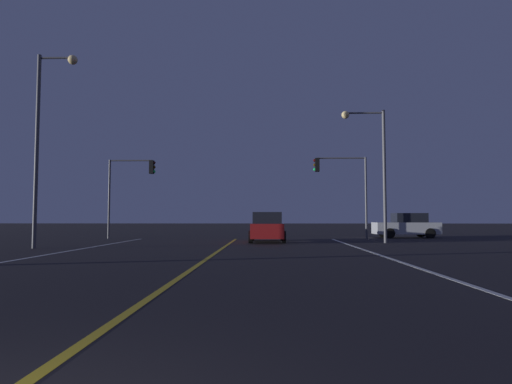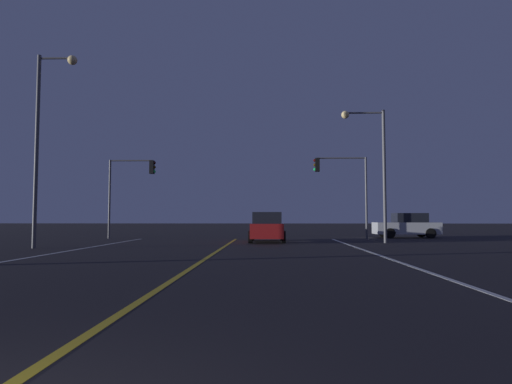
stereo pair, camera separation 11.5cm
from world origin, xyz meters
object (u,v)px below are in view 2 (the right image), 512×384
car_ahead_far (267,228)px  traffic_light_near_left (132,180)px  car_crossing_side (407,226)px  street_lamp_left_mid (45,127)px  street_lamp_right_far (373,157)px  traffic_light_near_right (341,178)px

car_ahead_far → traffic_light_near_left: 10.29m
car_crossing_side → street_lamp_left_mid: (-19.85, -10.87, 4.75)m
street_lamp_left_mid → traffic_light_near_left: bearing=83.1°
traffic_light_near_left → street_lamp_left_mid: (-1.12, -9.22, 1.64)m
street_lamp_right_far → car_ahead_far: bearing=-8.2°
car_crossing_side → traffic_light_near_right: bearing=19.0°
car_crossing_side → street_lamp_right_far: street_lamp_right_far is taller
traffic_light_near_left → traffic_light_near_right: bearing=0.0°
street_lamp_left_mid → street_lamp_right_far: (16.12, 4.64, -0.81)m
traffic_light_near_left → street_lamp_right_far: street_lamp_right_far is taller
traffic_light_near_right → street_lamp_left_mid: size_ratio=0.60×
traffic_light_near_right → street_lamp_left_mid: bearing=31.5°
traffic_light_near_right → traffic_light_near_left: 13.92m
traffic_light_near_left → street_lamp_left_mid: 9.43m
traffic_light_near_left → car_crossing_side: bearing=5.0°
car_crossing_side → traffic_light_near_right: traffic_light_near_right is taller
car_crossing_side → traffic_light_near_left: bearing=5.0°
traffic_light_near_right → street_lamp_right_far: bearing=103.3°
car_ahead_far → street_lamp_right_far: size_ratio=0.58×
car_ahead_far → traffic_light_near_right: (4.84, 3.73, 3.20)m
car_ahead_far → traffic_light_near_left: (-9.08, 3.73, 3.11)m
car_crossing_side → traffic_light_near_left: (-18.72, -1.65, 3.11)m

